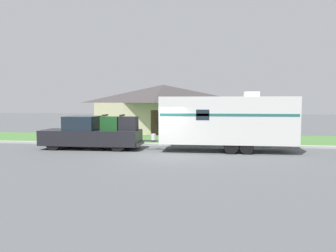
{
  "coord_description": "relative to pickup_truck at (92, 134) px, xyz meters",
  "views": [
    {
      "loc": [
        2.54,
        -16.8,
        2.78
      ],
      "look_at": [
        0.22,
        1.81,
        1.4
      ],
      "focal_mm": 35.0,
      "sensor_mm": 36.0,
      "label": 1
    }
  ],
  "objects": [
    {
      "name": "ground_plane",
      "position": [
        4.3,
        -1.81,
        -0.9
      ],
      "size": [
        120.0,
        120.0,
        0.0
      ],
      "primitive_type": "plane",
      "color": "#515456"
    },
    {
      "name": "curb_strip",
      "position": [
        4.3,
        1.94,
        -0.83
      ],
      "size": [
        80.0,
        0.3,
        0.14
      ],
      "color": "#ADADA8",
      "rests_on": "ground_plane"
    },
    {
      "name": "lawn_strip",
      "position": [
        4.3,
        5.59,
        -0.89
      ],
      "size": [
        80.0,
        7.0,
        0.03
      ],
      "color": "#477538",
      "rests_on": "ground_plane"
    },
    {
      "name": "house_across_street",
      "position": [
        2.54,
        12.29,
        1.39
      ],
      "size": [
        11.68,
        8.61,
        4.41
      ],
      "color": "beige",
      "rests_on": "ground_plane"
    },
    {
      "name": "pickup_truck",
      "position": [
        0.0,
        0.0,
        0.0
      ],
      "size": [
        5.91,
        2.01,
        2.05
      ],
      "color": "black",
      "rests_on": "ground_plane"
    },
    {
      "name": "travel_trailer",
      "position": [
        7.86,
        -0.0,
        0.86
      ],
      "size": [
        8.49,
        2.28,
        3.35
      ],
      "color": "black",
      "rests_on": "ground_plane"
    },
    {
      "name": "mailbox",
      "position": [
        -1.03,
        3.02,
        0.18
      ],
      "size": [
        0.48,
        0.2,
        1.41
      ],
      "color": "brown",
      "rests_on": "ground_plane"
    }
  ]
}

